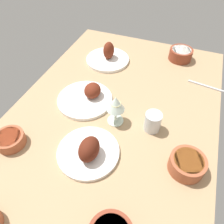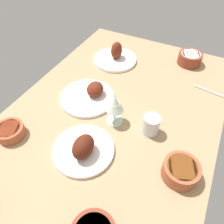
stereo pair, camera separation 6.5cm
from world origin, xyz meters
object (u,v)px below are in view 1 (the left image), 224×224
at_px(bowl_sauce, 10,139).
at_px(bowl_soup, 187,164).
at_px(bowl_cream, 181,54).
at_px(plate_center_main, 108,57).
at_px(fork_loose, 206,86).
at_px(plate_far_side, 87,97).
at_px(wine_glass, 116,105).
at_px(water_tumbler, 153,122).
at_px(plate_near_viewer, 88,151).

height_order(bowl_sauce, bowl_soup, bowl_soup).
bearing_deg(bowl_cream, plate_center_main, 112.83).
xyz_separation_m(bowl_soup, fork_loose, (0.50, -0.03, -0.03)).
bearing_deg(plate_far_side, bowl_cream, -35.13).
distance_m(wine_glass, water_tumbler, 0.17).
bearing_deg(plate_center_main, wine_glass, -154.45).
bearing_deg(plate_center_main, bowl_soup, -136.49).
relative_size(plate_near_viewer, bowl_soup, 1.86).
bearing_deg(plate_near_viewer, water_tumbler, -42.35).
xyz_separation_m(plate_near_viewer, bowl_soup, (0.07, -0.35, 0.00)).
xyz_separation_m(plate_center_main, bowl_sauce, (-0.67, 0.14, 0.00)).
relative_size(wine_glass, water_tumbler, 1.64).
bearing_deg(plate_far_side, water_tumbler, -100.59).
distance_m(plate_center_main, wine_glass, 0.47).
bearing_deg(wine_glass, bowl_cream, -17.68).
xyz_separation_m(plate_far_side, bowl_soup, (-0.20, -0.48, 0.01)).
height_order(bowl_soup, fork_loose, bowl_soup).
distance_m(plate_far_side, plate_near_viewer, 0.30).
distance_m(plate_far_side, bowl_sauce, 0.37).
bearing_deg(plate_center_main, bowl_cream, -67.17).
xyz_separation_m(plate_near_viewer, fork_loose, (0.57, -0.38, -0.02)).
bearing_deg(bowl_sauce, wine_glass, -53.39).
relative_size(plate_near_viewer, bowl_cream, 1.83).
height_order(plate_center_main, bowl_sauce, plate_center_main).
bearing_deg(wine_glass, water_tumbler, -84.44).
bearing_deg(bowl_soup, bowl_cream, 10.41).
relative_size(bowl_soup, fork_loose, 0.72).
height_order(plate_center_main, plate_far_side, plate_center_main).
relative_size(water_tumbler, fork_loose, 0.48).
relative_size(plate_center_main, water_tumbler, 2.87).
height_order(plate_near_viewer, bowl_soup, plate_near_viewer).
height_order(plate_near_viewer, fork_loose, plate_near_viewer).
bearing_deg(bowl_sauce, bowl_cream, -32.33).
bearing_deg(bowl_soup, fork_loose, -3.80).
relative_size(wine_glass, fork_loose, 0.79).
bearing_deg(fork_loose, plate_near_viewer, -115.23).
height_order(bowl_cream, wine_glass, wine_glass).
distance_m(plate_center_main, fork_loose, 0.55).
bearing_deg(plate_far_side, plate_center_main, 5.03).
bearing_deg(plate_near_viewer, wine_glass, -10.44).
bearing_deg(bowl_sauce, plate_far_side, -27.72).
height_order(bowl_sauce, fork_loose, bowl_sauce).
xyz_separation_m(bowl_cream, fork_loose, (-0.20, -0.16, -0.03)).
bearing_deg(water_tumbler, bowl_cream, -2.93).
xyz_separation_m(plate_center_main, plate_far_side, (-0.34, -0.03, -0.01)).
distance_m(plate_near_viewer, bowl_cream, 0.81).
bearing_deg(plate_near_viewer, plate_far_side, 26.23).
relative_size(plate_near_viewer, water_tumbler, 2.78).
xyz_separation_m(bowl_cream, water_tumbler, (-0.56, 0.03, 0.01)).
relative_size(plate_far_side, water_tumbler, 3.02).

